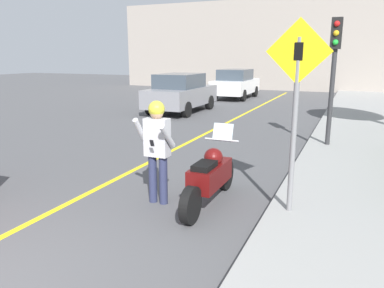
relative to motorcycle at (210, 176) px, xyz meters
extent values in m
cube|color=yellow|center=(-2.20, 2.39, -0.49)|extent=(0.12, 36.00, 0.01)
cube|color=gray|center=(-1.60, 22.39, 2.70)|extent=(28.00, 1.20, 6.37)
cylinder|color=black|center=(0.00, -0.82, -0.20)|extent=(0.14, 0.57, 0.57)
cylinder|color=black|center=(0.00, 0.79, -0.20)|extent=(0.14, 0.57, 0.57)
cube|color=#510C0C|center=(0.00, -0.01, 0.03)|extent=(0.40, 1.11, 0.36)
sphere|color=#510C0C|center=(0.00, 0.14, 0.29)|extent=(0.32, 0.32, 0.32)
cube|color=black|center=(0.00, -0.26, 0.25)|extent=(0.28, 0.48, 0.10)
cylinder|color=silver|center=(0.00, 0.54, 0.51)|extent=(0.62, 0.03, 0.03)
cube|color=silver|center=(0.00, 0.61, 0.63)|extent=(0.36, 0.12, 0.31)
cylinder|color=#282D4C|center=(-0.92, -0.29, -0.08)|extent=(0.14, 0.14, 0.82)
cylinder|color=#282D4C|center=(-0.72, -0.29, -0.08)|extent=(0.14, 0.14, 0.82)
cube|color=#B7B7BC|center=(-0.82, -0.29, 0.64)|extent=(0.40, 0.22, 0.63)
cylinder|color=#B7B7BC|center=(-1.07, -0.39, 0.74)|extent=(0.09, 0.38, 0.49)
cylinder|color=#B7B7BC|center=(-0.57, -0.41, 0.71)|extent=(0.09, 0.44, 0.44)
sphere|color=tan|center=(-0.82, -0.29, 1.06)|extent=(0.23, 0.23, 0.23)
sphere|color=gold|center=(-0.82, -0.29, 1.11)|extent=(0.27, 0.27, 0.27)
cube|color=black|center=(-0.76, -0.57, 0.61)|extent=(0.06, 0.05, 0.11)
cylinder|color=slate|center=(1.31, -0.07, 0.92)|extent=(0.08, 0.08, 2.54)
cube|color=yellow|center=(1.31, -0.09, 2.00)|extent=(0.91, 0.02, 0.91)
cube|color=black|center=(1.31, -0.11, 2.00)|extent=(0.12, 0.01, 0.24)
cylinder|color=#2D2D30|center=(1.52, 4.76, 1.26)|extent=(0.12, 0.12, 3.21)
cube|color=black|center=(1.52, 4.74, 2.48)|extent=(0.26, 0.22, 0.76)
sphere|color=red|center=(1.52, 4.62, 2.70)|extent=(0.14, 0.14, 0.14)
sphere|color=gold|center=(1.52, 4.62, 2.48)|extent=(0.14, 0.14, 0.14)
sphere|color=green|center=(1.52, 4.62, 2.26)|extent=(0.14, 0.14, 0.14)
cylinder|color=black|center=(-5.77, 10.72, -0.17)|extent=(0.22, 0.64, 0.64)
cylinder|color=black|center=(-4.11, 10.72, -0.17)|extent=(0.22, 0.64, 0.64)
cylinder|color=black|center=(-5.77, 8.12, -0.17)|extent=(0.22, 0.64, 0.64)
cylinder|color=black|center=(-4.11, 8.12, -0.17)|extent=(0.22, 0.64, 0.64)
cube|color=gray|center=(-4.94, 9.42, 0.21)|extent=(1.80, 4.20, 0.76)
cube|color=#38424C|center=(-4.94, 9.25, 0.89)|extent=(1.58, 2.18, 0.60)
cylinder|color=black|center=(-5.18, 16.95, -0.17)|extent=(0.22, 0.64, 0.64)
cylinder|color=black|center=(-3.52, 16.95, -0.17)|extent=(0.22, 0.64, 0.64)
cylinder|color=black|center=(-5.18, 14.34, -0.17)|extent=(0.22, 0.64, 0.64)
cylinder|color=black|center=(-3.52, 14.34, -0.17)|extent=(0.22, 0.64, 0.64)
cube|color=white|center=(-4.35, 15.64, 0.21)|extent=(1.80, 4.20, 0.76)
cube|color=#38424C|center=(-4.35, 15.48, 0.89)|extent=(1.58, 2.18, 0.60)
camera|label=1|loc=(2.08, -5.53, 1.94)|focal=35.00mm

